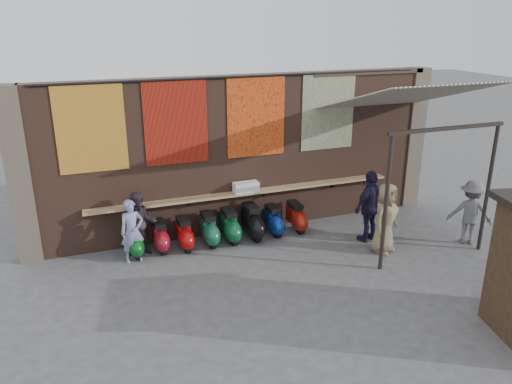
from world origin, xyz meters
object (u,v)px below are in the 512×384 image
scooter_stool_7 (296,217)px  diner_right (140,224)px  shopper_navy (370,206)px  shopper_grey (470,212)px  scooter_stool_3 (209,230)px  scooter_stool_1 (160,236)px  scooter_stool_6 (273,221)px  scooter_stool_2 (184,234)px  shopper_tan (385,218)px  shelf_box (246,187)px  scooter_stool_4 (230,226)px  scooter_stool_0 (135,242)px  diner_left (132,231)px  scooter_stool_5 (252,222)px

scooter_stool_7 → diner_right: diner_right is taller
diner_right → shopper_navy: (5.44, -1.19, 0.13)m
shopper_navy → shopper_grey: 2.44m
scooter_stool_3 → shopper_navy: shopper_navy is taller
shopper_navy → shopper_grey: (2.22, -0.99, -0.10)m
diner_right → shopper_grey: (7.66, -2.18, 0.03)m
scooter_stool_3 → scooter_stool_1: bearing=176.5°
scooter_stool_6 → diner_right: 3.38m
scooter_stool_2 → shopper_tan: bearing=-22.5°
shopper_grey → diner_right: bearing=21.9°
shelf_box → scooter_stool_4: bearing=-148.5°
shopper_navy → shopper_tan: 0.68m
scooter_stool_3 → diner_right: 1.68m
scooter_stool_0 → scooter_stool_1: (0.60, 0.06, 0.02)m
scooter_stool_7 → scooter_stool_6: bearing=-179.3°
scooter_stool_0 → scooter_stool_3: scooter_stool_3 is taller
scooter_stool_0 → shopper_tan: size_ratio=0.42×
scooter_stool_2 → scooter_stool_7: (2.98, 0.03, -0.00)m
shopper_grey → scooter_stool_7: bearing=7.2°
scooter_stool_1 → diner_left: bearing=-154.8°
scooter_stool_4 → scooter_stool_7: (1.82, 0.02, -0.03)m
scooter_stool_4 → scooter_stool_6: (1.18, 0.02, -0.03)m
scooter_stool_3 → diner_left: (-1.86, -0.24, 0.35)m
scooter_stool_6 → shopper_navy: bearing=-29.4°
scooter_stool_0 → shopper_navy: shopper_navy is taller
scooter_stool_7 → shelf_box: bearing=166.4°
diner_left → scooter_stool_5: bearing=-5.7°
scooter_stool_5 → shopper_grey: bearing=-23.8°
scooter_stool_0 → scooter_stool_4: scooter_stool_4 is taller
shopper_navy → shelf_box: bearing=-47.4°
diner_right → shopper_navy: shopper_navy is taller
scooter_stool_5 → diner_right: 2.79m
scooter_stool_1 → diner_left: 0.83m
scooter_stool_5 → scooter_stool_6: (0.58, 0.01, -0.05)m
diner_right → scooter_stool_6: bearing=5.1°
shopper_navy → scooter_stool_6: bearing=-48.0°
scooter_stool_3 → scooter_stool_7: size_ratio=1.04×
shopper_navy → shopper_tan: size_ratio=1.06×
scooter_stool_5 → diner_left: (-3.00, -0.25, 0.32)m
scooter_stool_6 → diner_right: size_ratio=0.50×
shelf_box → diner_right: bearing=-173.7°
shelf_box → scooter_stool_2: size_ratio=0.80×
scooter_stool_5 → scooter_stool_6: scooter_stool_5 is taller
scooter_stool_4 → diner_right: size_ratio=0.55×
scooter_stool_6 → scooter_stool_7: scooter_stool_7 is taller
scooter_stool_0 → scooter_stool_2: 1.17m
shelf_box → diner_right: (-2.72, -0.30, -0.48)m
shopper_grey → shelf_box: bearing=11.2°
scooter_stool_4 → scooter_stool_7: size_ratio=1.07×
scooter_stool_6 → scooter_stool_7: bearing=0.7°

